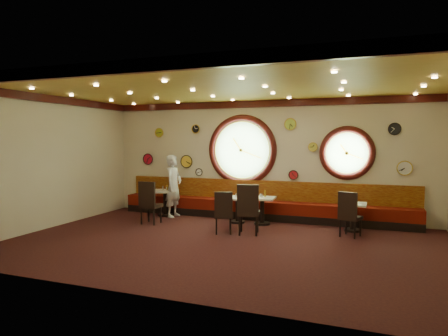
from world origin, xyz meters
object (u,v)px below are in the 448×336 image
Objects in this scene: table_a at (165,200)px; chair_d at (349,211)px; chair_a at (149,200)px; condiment_b_bottle at (242,194)px; condiment_a_salt at (163,188)px; chair_c at (248,206)px; condiment_b_salt at (236,195)px; condiment_a_pepper at (167,188)px; condiment_c_salt at (260,195)px; condiment_c_bottle at (265,193)px; table_d at (353,214)px; waiter at (174,186)px; condiment_d_salt at (350,200)px; condiment_a_bottle at (167,187)px; chair_b at (223,210)px; table_b at (238,207)px; table_c at (262,207)px; condiment_d_pepper at (355,202)px; condiment_b_pepper at (236,195)px; condiment_d_bottle at (355,199)px; condiment_c_pepper at (262,196)px.

table_a is 1.39× the size of chair_d.
chair_a is 2.37m from condiment_b_bottle.
condiment_a_salt is 0.78× the size of condiment_b_bottle.
chair_c is 4.88× the size of condiment_b_bottle.
condiment_a_pepper reaches higher than condiment_b_salt.
condiment_c_bottle is at bearing 31.47° from condiment_c_salt.
waiter is (-4.75, 0.12, 0.44)m from table_d.
condiment_d_salt is at bearing 0.93° from condiment_b_salt.
chair_d is (4.97, -0.78, 0.11)m from table_a.
chair_b is at bearing -33.44° from condiment_a_bottle.
chair_c reaches higher than table_b.
condiment_a_salt is (-5.06, 0.82, 0.21)m from chair_d.
chair_d reaches higher than condiment_d_salt.
table_a is at bearing -135.99° from condiment_a_bottle.
condiment_a_pepper is 2.86m from condiment_c_bottle.
chair_d reaches higher than condiment_a_pepper.
condiment_c_salt reaches higher than table_c.
condiment_a_bottle is at bearing 176.47° from condiment_b_salt.
condiment_a_salt reaches higher than table_b.
condiment_b_bottle reaches higher than table_a.
condiment_c_salt is (-0.06, 0.04, 0.30)m from table_c.
chair_a is at bearing -152.29° from condiment_b_salt.
condiment_b_salt is 1.01× the size of condiment_d_pepper.
chair_c is 2.51m from condiment_d_pepper.
condiment_b_salt is (-0.71, 0.06, 0.28)m from table_c.
condiment_c_bottle is (2.85, -0.09, -0.02)m from condiment_a_bottle.
condiment_a_pepper is 5.04m from condiment_d_pepper.
condiment_b_salt is at bearing 177.88° from condiment_c_salt.
condiment_a_salt reaches higher than table_c.
condiment_b_bottle is at bearing 24.05° from condiment_b_pepper.
condiment_b_bottle is 0.83× the size of condiment_d_bottle.
chair_c is 7.98× the size of condiment_d_pepper.
chair_b is (2.29, -1.44, 0.09)m from table_a.
condiment_c_salt reaches higher than table_a.
condiment_d_bottle is at bearing 5.18° from chair_b.
condiment_a_pepper is (-2.10, 0.12, 0.07)m from condiment_b_salt.
table_c is 2.24m from condiment_d_pepper.
table_c is 1.03× the size of chair_a.
condiment_c_pepper is (-2.10, -0.16, 0.03)m from condiment_d_salt.
chair_a reaches higher than chair_b.
chair_c reaches higher than condiment_c_salt.
condiment_b_pepper is 0.16m from condiment_b_bottle.
chair_d is 4.27× the size of condiment_b_bottle.
waiter is (-1.92, 0.16, 0.44)m from table_b.
chair_d is 6.94× the size of condiment_b_salt.
chair_d is 3.53× the size of condiment_d_bottle.
table_d is 3.77× the size of condiment_d_bottle.
condiment_c_salt is at bearing 178.47° from condiment_d_pepper.
condiment_c_bottle reaches higher than table_c.
condiment_d_salt reaches higher than table_c.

